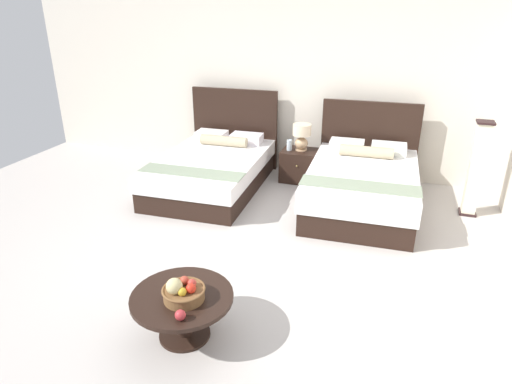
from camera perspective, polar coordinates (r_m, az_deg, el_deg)
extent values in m
cube|color=#BDB6B0|center=(4.92, -1.75, -8.14)|extent=(9.38, 9.39, 0.02)
cube|color=beige|center=(7.10, 6.43, 13.06)|extent=(9.38, 0.12, 2.62)
cube|color=black|center=(6.55, -5.67, 1.53)|extent=(1.40, 2.14, 0.28)
cube|color=white|center=(6.47, -5.76, 3.56)|extent=(1.44, 2.18, 0.22)
cube|color=black|center=(7.35, -2.70, 8.10)|extent=(1.40, 0.11, 1.26)
cube|color=white|center=(7.21, -5.65, 7.15)|extent=(0.49, 0.32, 0.14)
cube|color=white|center=(7.02, -1.20, 6.81)|extent=(0.49, 0.32, 0.14)
cylinder|color=tan|center=(6.89, -4.13, 6.48)|extent=(0.73, 0.18, 0.15)
cube|color=gray|center=(5.86, -8.17, 2.52)|extent=(1.39, 0.38, 0.01)
cube|color=black|center=(6.05, 13.10, -0.82)|extent=(1.38, 2.00, 0.29)
cube|color=white|center=(5.94, 13.35, 1.68)|extent=(1.43, 2.04, 0.27)
cube|color=black|center=(6.84, 14.10, 6.06)|extent=(1.39, 0.11, 1.22)
cube|color=white|center=(6.57, 11.45, 5.84)|extent=(0.48, 0.32, 0.14)
cube|color=white|center=(6.55, 16.49, 5.29)|extent=(0.48, 0.32, 0.14)
cylinder|color=tan|center=(6.32, 13.84, 4.99)|extent=(0.73, 0.18, 0.15)
cube|color=gray|center=(5.32, 13.02, 0.80)|extent=(1.38, 0.39, 0.01)
cube|color=black|center=(6.84, 5.63, 3.38)|extent=(0.56, 0.45, 0.47)
sphere|color=tan|center=(6.60, 5.18, 3.29)|extent=(0.02, 0.02, 0.02)
cylinder|color=tan|center=(6.78, 5.75, 5.40)|extent=(0.17, 0.17, 0.02)
ellipsoid|color=tan|center=(6.75, 5.78, 6.17)|extent=(0.19, 0.19, 0.17)
cylinder|color=#99844C|center=(6.72, 5.82, 7.04)|extent=(0.02, 0.02, 0.04)
cylinder|color=beige|center=(6.69, 5.86, 7.88)|extent=(0.27, 0.27, 0.16)
cylinder|color=silver|center=(6.74, 4.27, 5.92)|extent=(0.08, 0.08, 0.15)
torus|color=silver|center=(6.72, 4.29, 6.57)|extent=(0.08, 0.08, 0.01)
cylinder|color=black|center=(3.93, -9.01, -17.38)|extent=(0.42, 0.42, 0.02)
cylinder|color=black|center=(3.83, -9.18, -15.43)|extent=(0.12, 0.12, 0.37)
cylinder|color=black|center=(3.71, -9.38, -13.02)|extent=(0.82, 0.82, 0.04)
cylinder|color=brown|center=(3.63, -9.13, -12.68)|extent=(0.32, 0.32, 0.09)
torus|color=brown|center=(3.60, -9.18, -12.10)|extent=(0.34, 0.34, 0.02)
sphere|color=#B4382F|center=(3.60, -8.13, -11.40)|extent=(0.07, 0.07, 0.07)
sphere|color=#AE3E2C|center=(3.64, -9.06, -11.04)|extent=(0.07, 0.07, 0.07)
sphere|color=orange|center=(3.62, -10.13, -11.31)|extent=(0.08, 0.08, 0.08)
sphere|color=#CFBF82|center=(3.55, -10.33, -11.69)|extent=(0.13, 0.13, 0.13)
sphere|color=gold|center=(3.53, -9.36, -12.39)|extent=(0.07, 0.07, 0.07)
sphere|color=red|center=(3.54, -8.26, -12.01)|extent=(0.08, 0.08, 0.08)
sphere|color=#AF2E32|center=(3.43, -9.58, -15.15)|extent=(0.08, 0.08, 0.08)
cube|color=black|center=(6.43, 25.22, -2.36)|extent=(0.20, 0.20, 0.03)
cube|color=#EDE8C7|center=(6.22, 26.15, 2.63)|extent=(0.16, 0.16, 1.17)
cube|color=black|center=(6.06, 27.14, 7.89)|extent=(0.20, 0.20, 0.02)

